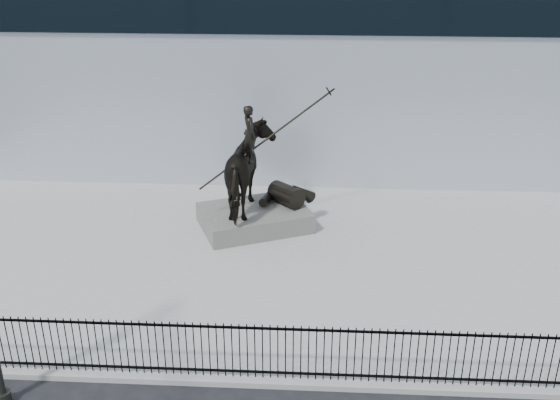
{
  "coord_description": "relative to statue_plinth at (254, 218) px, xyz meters",
  "views": [
    {
      "loc": [
        0.02,
        -11.29,
        10.42
      ],
      "look_at": [
        -0.96,
        6.0,
        2.69
      ],
      "focal_mm": 42.0,
      "sensor_mm": 36.0,
      "label": 1
    }
  ],
  "objects": [
    {
      "name": "plaza",
      "position": [
        2.04,
        -2.32,
        -0.41
      ],
      "size": [
        30.0,
        12.0,
        0.15
      ],
      "primitive_type": "cube",
      "color": "gray",
      "rests_on": "ground"
    },
    {
      "name": "building",
      "position": [
        2.04,
        10.68,
        4.01
      ],
      "size": [
        44.0,
        14.0,
        9.0
      ],
      "primitive_type": "cube",
      "color": "#B2B9C2",
      "rests_on": "ground"
    },
    {
      "name": "picket_fence",
      "position": [
        2.04,
        -8.07,
        0.41
      ],
      "size": [
        22.1,
        0.1,
        1.5
      ],
      "color": "black",
      "rests_on": "plaza"
    },
    {
      "name": "statue_plinth",
      "position": [
        0.0,
        0.0,
        0.0
      ],
      "size": [
        4.3,
        3.69,
        0.68
      ],
      "primitive_type": "cube",
      "rotation": [
        0.0,
        0.0,
        0.4
      ],
      "color": "#504E49",
      "rests_on": "plaza"
    },
    {
      "name": "equestrian_statue",
      "position": [
        0.06,
        0.03,
        1.76
      ],
      "size": [
        4.3,
        3.58,
        3.93
      ],
      "rotation": [
        0.0,
        0.0,
        0.4
      ],
      "color": "black",
      "rests_on": "statue_plinth"
    }
  ]
}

